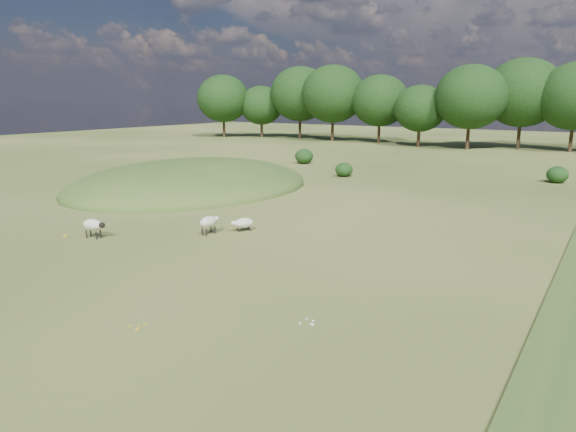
# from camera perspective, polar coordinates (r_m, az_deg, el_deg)

# --- Properties ---
(ground) EXTENTS (160.00, 160.00, 0.00)m
(ground) POSITION_cam_1_polar(r_m,az_deg,el_deg) (39.74, 10.29, 3.27)
(ground) COLOR #2E4A17
(ground) RESTS_ON ground
(mound) EXTENTS (16.00, 20.00, 4.00)m
(mound) POSITION_cam_1_polar(r_m,az_deg,el_deg) (39.67, -10.67, 3.24)
(mound) COLOR #33561E
(mound) RESTS_ON ground
(treeline) EXTENTS (96.28, 14.66, 11.70)m
(treeline) POSITION_cam_1_polar(r_m,az_deg,el_deg) (73.40, 20.91, 12.14)
(treeline) COLOR black
(treeline) RESTS_ON ground
(shrubs) EXTENTS (24.90, 7.86, 1.53)m
(shrubs) POSITION_cam_1_polar(r_m,az_deg,el_deg) (47.73, 10.05, 5.72)
(shrubs) COLOR black
(shrubs) RESTS_ON ground
(sheep_1) EXTENTS (1.33, 0.72, 0.93)m
(sheep_1) POSITION_cam_1_polar(r_m,az_deg,el_deg) (26.11, -20.82, -0.94)
(sheep_1) COLOR beige
(sheep_1) RESTS_ON ground
(sheep_2) EXTENTS (0.94, 1.21, 0.69)m
(sheep_2) POSITION_cam_1_polar(r_m,az_deg,el_deg) (25.81, -4.99, -0.78)
(sheep_2) COLOR beige
(sheep_2) RESTS_ON ground
(sheep_3) EXTENTS (0.57, 1.26, 0.92)m
(sheep_3) POSITION_cam_1_polar(r_m,az_deg,el_deg) (25.38, -8.78, -0.64)
(sheep_3) COLOR beige
(sheep_3) RESTS_ON ground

